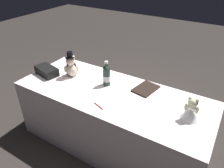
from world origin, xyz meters
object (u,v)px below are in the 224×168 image
Objects in this scene: teddy_bear_groom at (71,66)px; champagne_bottle at (107,75)px; guestbook at (146,89)px; signing_pen at (99,106)px; teddy_bear_bride at (192,109)px; gift_case_black at (47,71)px.

teddy_bear_groom reaches higher than champagne_bottle.
signing_pen is at bearing 73.60° from guestbook.
champagne_bottle is 2.10× the size of signing_pen.
teddy_bear_bride is 1.65× the size of signing_pen.
gift_case_black is (0.27, 0.13, -0.07)m from teddy_bear_groom.
signing_pen is at bearing 167.30° from gift_case_black.
teddy_bear_bride is 0.79× the size of champagne_bottle.
champagne_bottle is at bearing -67.92° from signing_pen.
gift_case_black is 1.13× the size of guestbook.
teddy_bear_bride is 0.70× the size of gift_case_black.
signing_pen is at bearing 112.08° from champagne_bottle.
signing_pen is at bearing 20.90° from teddy_bear_bride.
teddy_bear_groom is at bearing -28.39° from signing_pen.
gift_case_black is (1.66, 0.10, -0.04)m from teddy_bear_bride.
teddy_bear_bride is 0.57m from guestbook.
champagne_bottle is at bearing 28.59° from guestbook.
guestbook is at bearing -22.59° from teddy_bear_bride.
teddy_bear_groom is 0.46m from champagne_bottle.
teddy_bear_bride is 0.79× the size of guestbook.
guestbook is at bearing -168.28° from teddy_bear_groom.
champagne_bottle is (-0.46, -0.04, -0.00)m from teddy_bear_groom.
teddy_bear_groom is 0.89m from guestbook.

